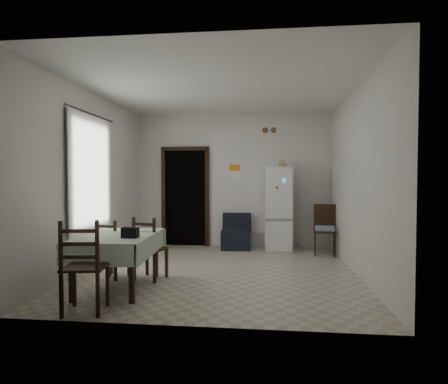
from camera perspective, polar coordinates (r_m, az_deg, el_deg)
ground at (r=6.10m, az=-0.52°, el=-11.98°), size 4.50×4.50×0.00m
ceiling at (r=6.09m, az=-0.53°, el=15.54°), size 4.20×4.50×0.02m
wall_back at (r=8.16m, az=1.34°, el=1.83°), size 4.20×0.02×2.90m
wall_front at (r=3.70m, az=-4.67°, el=1.62°), size 4.20×0.02×2.90m
wall_left at (r=6.51m, az=-19.21°, el=1.68°), size 0.02×4.50×2.90m
wall_right at (r=6.04m, az=19.66°, el=1.65°), size 0.02×4.50×2.90m
doorway at (r=8.52m, az=-5.59°, el=-0.79°), size 1.06×0.52×2.22m
window_recess at (r=6.36m, az=-20.40°, el=2.56°), size 0.10×1.20×1.60m
curtain at (r=6.31m, az=-19.51°, el=2.57°), size 0.02×1.45×1.85m
curtain_rod at (r=6.39m, az=-19.53°, el=11.13°), size 0.02×1.60×0.02m
calendar at (r=8.14m, az=1.69°, el=3.03°), size 0.28×0.02×0.40m
calendar_image at (r=8.14m, az=1.69°, el=3.73°), size 0.24×0.01×0.14m
light_switch at (r=8.14m, az=2.39°, el=-0.63°), size 0.08×0.02×0.12m
vent_left at (r=8.18m, az=6.30°, el=9.33°), size 0.12×0.03×0.12m
vent_right at (r=8.18m, az=7.57°, el=9.33°), size 0.12×0.03×0.12m
emergency_light at (r=8.19m, az=10.92°, el=9.52°), size 0.25×0.07×0.09m
fridge at (r=7.84m, az=8.32°, el=-2.49°), size 0.56×0.56×1.73m
tan_cone at (r=7.85m, az=8.91°, el=4.42°), size 0.21×0.21×0.17m
navy_seat at (r=7.91m, az=1.85°, el=-6.02°), size 0.63×0.62×0.74m
corner_chair at (r=7.55m, az=15.11°, el=-5.59°), size 0.47×0.47×0.97m
dining_table at (r=5.31m, az=-15.75°, el=-10.16°), size 0.99×1.44×0.72m
black_bag at (r=4.94m, az=-14.10°, el=-6.00°), size 0.21×0.13×0.13m
dining_chair_far_left at (r=5.89m, az=-16.53°, el=-8.23°), size 0.46×0.46×0.88m
dining_chair_far_right at (r=5.65m, az=-11.13°, el=-8.36°), size 0.48×0.48×0.92m
dining_chair_near_head at (r=4.48m, az=-20.40°, el=-10.48°), size 0.50×0.50×1.03m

